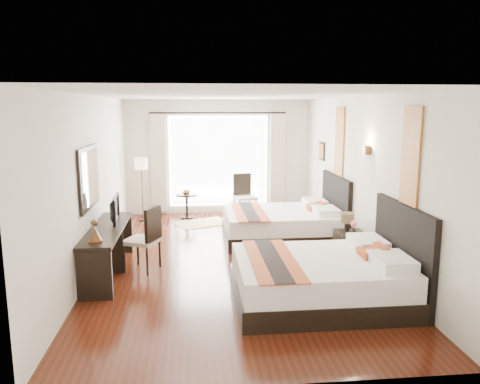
{
  "coord_description": "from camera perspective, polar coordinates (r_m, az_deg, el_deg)",
  "views": [
    {
      "loc": [
        -0.63,
        -7.74,
        2.6
      ],
      "look_at": [
        0.17,
        0.14,
        1.17
      ],
      "focal_mm": 35.0,
      "sensor_mm": 36.0,
      "label": 1
    }
  ],
  "objects": [
    {
      "name": "floor",
      "position": [
        8.19,
        -1.1,
        -8.31
      ],
      "size": [
        4.5,
        7.5,
        0.01
      ],
      "primitive_type": "cube",
      "color": "#361609",
      "rests_on": "ground"
    },
    {
      "name": "ceiling",
      "position": [
        7.77,
        -1.17,
        11.63
      ],
      "size": [
        4.5,
        7.5,
        0.02
      ],
      "primitive_type": "cube",
      "color": "white",
      "rests_on": "wall_headboard"
    },
    {
      "name": "wall_headboard",
      "position": [
        8.34,
        14.43,
        1.64
      ],
      "size": [
        0.01,
        7.5,
        2.8
      ],
      "primitive_type": "cube",
      "color": "silver",
      "rests_on": "floor"
    },
    {
      "name": "wall_desk",
      "position": [
        8.0,
        -17.38,
        1.13
      ],
      "size": [
        0.01,
        7.5,
        2.8
      ],
      "primitive_type": "cube",
      "color": "silver",
      "rests_on": "floor"
    },
    {
      "name": "wall_window",
      "position": [
        11.57,
        -2.65,
        4.27
      ],
      "size": [
        4.5,
        0.01,
        2.8
      ],
      "primitive_type": "cube",
      "color": "silver",
      "rests_on": "floor"
    },
    {
      "name": "wall_entry",
      "position": [
        4.22,
        3.05,
        -6.33
      ],
      "size": [
        4.5,
        0.01,
        2.8
      ],
      "primitive_type": "cube",
      "color": "silver",
      "rests_on": "floor"
    },
    {
      "name": "window_glass",
      "position": [
        11.56,
        -2.64,
        3.77
      ],
      "size": [
        2.4,
        0.02,
        2.2
      ],
      "primitive_type": "cube",
      "color": "white",
      "rests_on": "wall_window"
    },
    {
      "name": "sheer_curtain",
      "position": [
        11.5,
        -2.63,
        3.74
      ],
      "size": [
        2.3,
        0.02,
        2.1
      ],
      "primitive_type": "cube",
      "color": "white",
      "rests_on": "wall_window"
    },
    {
      "name": "drape_left",
      "position": [
        11.48,
        -9.87,
        3.48
      ],
      "size": [
        0.35,
        0.14,
        2.35
      ],
      "primitive_type": "cube",
      "color": "#C1AE96",
      "rests_on": "floor"
    },
    {
      "name": "drape_right",
      "position": [
        11.64,
        4.55,
        3.69
      ],
      "size": [
        0.35,
        0.14,
        2.35
      ],
      "primitive_type": "cube",
      "color": "#C1AE96",
      "rests_on": "floor"
    },
    {
      "name": "art_panel_near",
      "position": [
        6.57,
        20.09,
        3.93
      ],
      "size": [
        0.03,
        0.5,
        1.35
      ],
      "primitive_type": "cube",
      "color": "maroon",
      "rests_on": "wall_headboard"
    },
    {
      "name": "art_panel_far",
      "position": [
        9.38,
        12.04,
        6.04
      ],
      "size": [
        0.03,
        0.5,
        1.35
      ],
      "primitive_type": "cube",
      "color": "maroon",
      "rests_on": "wall_headboard"
    },
    {
      "name": "wall_sconce",
      "position": [
        7.91,
        15.17,
        4.94
      ],
      "size": [
        0.1,
        0.14,
        0.14
      ],
      "primitive_type": "cube",
      "color": "#4F341C",
      "rests_on": "wall_headboard"
    },
    {
      "name": "mirror_frame",
      "position": [
        7.52,
        -17.94,
        1.71
      ],
      "size": [
        0.04,
        1.25,
        0.95
      ],
      "primitive_type": "cube",
      "color": "black",
      "rests_on": "wall_desk"
    },
    {
      "name": "mirror_glass",
      "position": [
        7.52,
        -17.76,
        1.71
      ],
      "size": [
        0.01,
        1.12,
        0.82
      ],
      "primitive_type": "cube",
      "color": "white",
      "rests_on": "mirror_frame"
    },
    {
      "name": "bed_near",
      "position": [
        6.54,
        10.44,
        -10.15
      ],
      "size": [
        2.34,
        1.82,
        1.32
      ],
      "color": "black",
      "rests_on": "floor"
    },
    {
      "name": "bed_far",
      "position": [
        9.37,
        5.5,
        -3.83
      ],
      "size": [
        2.27,
        1.77,
        1.28
      ],
      "color": "black",
      "rests_on": "floor"
    },
    {
      "name": "nightstand",
      "position": [
        8.15,
        13.32,
        -6.65
      ],
      "size": [
        0.46,
        0.56,
        0.54
      ],
      "primitive_type": "cube",
      "color": "black",
      "rests_on": "floor"
    },
    {
      "name": "table_lamp",
      "position": [
        8.13,
        12.95,
        -3.27
      ],
      "size": [
        0.22,
        0.22,
        0.35
      ],
      "color": "black",
      "rests_on": "nightstand"
    },
    {
      "name": "vase",
      "position": [
        7.98,
        13.65,
        -4.88
      ],
      "size": [
        0.14,
        0.14,
        0.12
      ],
      "primitive_type": "imported",
      "rotation": [
        0.0,
        0.0,
        0.32
      ],
      "color": "black",
      "rests_on": "nightstand"
    },
    {
      "name": "console_desk",
      "position": [
        7.73,
        -15.79,
        -6.87
      ],
      "size": [
        0.5,
        2.2,
        0.76
      ],
      "primitive_type": "cube",
      "color": "black",
      "rests_on": "floor"
    },
    {
      "name": "television",
      "position": [
        7.92,
        -15.41,
        -2.03
      ],
      "size": [
        0.14,
        0.75,
        0.43
      ],
      "primitive_type": "imported",
      "rotation": [
        0.0,
        0.0,
        1.63
      ],
      "color": "black",
      "rests_on": "console_desk"
    },
    {
      "name": "bronze_figurine",
      "position": [
        6.76,
        -17.26,
        -4.77
      ],
      "size": [
        0.22,
        0.22,
        0.3
      ],
      "primitive_type": null,
      "rotation": [
        0.0,
        0.0,
        0.1
      ],
      "color": "#4F341C",
      "rests_on": "console_desk"
    },
    {
      "name": "desk_chair",
      "position": [
        7.78,
        -11.69,
        -7.04
      ],
      "size": [
        0.65,
        0.65,
        1.05
      ],
      "rotation": [
        0.0,
        0.0,
        2.71
      ],
      "color": "#B5AD8B",
      "rests_on": "floor"
    },
    {
      "name": "floor_lamp",
      "position": [
        11.0,
        -11.95,
        2.88
      ],
      "size": [
        0.29,
        0.29,
        1.47
      ],
      "color": "black",
      "rests_on": "floor"
    },
    {
      "name": "side_table",
      "position": [
        11.24,
        -6.49,
        -1.7
      ],
      "size": [
        0.5,
        0.5,
        0.58
      ],
      "primitive_type": "cylinder",
      "color": "black",
      "rests_on": "floor"
    },
    {
      "name": "fruit_bowl",
      "position": [
        11.2,
        -6.58,
        -0.11
      ],
      "size": [
        0.24,
        0.24,
        0.05
      ],
      "primitive_type": "imported",
      "rotation": [
        0.0,
        0.0,
        -0.15
      ],
      "color": "#483019",
      "rests_on": "side_table"
    },
    {
      "name": "window_chair",
      "position": [
        11.22,
        0.56,
        -1.5
      ],
      "size": [
        0.58,
        0.58,
        1.04
      ],
      "rotation": [
        0.0,
        0.0,
        -1.34
      ],
      "color": "#B5AD8B",
      "rests_on": "floor"
    },
    {
      "name": "jute_rug",
      "position": [
        10.73,
        -4.62,
        -3.79
      ],
      "size": [
        1.39,
        1.2,
        0.01
      ],
      "primitive_type": "cube",
      "rotation": [
        0.0,
        0.0,
        0.41
      ],
      "color": "tan",
      "rests_on": "floor"
    }
  ]
}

